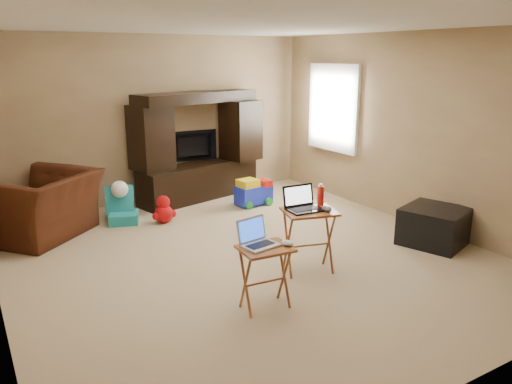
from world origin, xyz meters
TOP-DOWN VIEW (x-y plane):
  - floor at (0.00, 0.00)m, footprint 5.50×5.50m
  - ceiling at (0.00, 0.00)m, footprint 5.50×5.50m
  - wall_back at (0.00, 2.75)m, footprint 5.00×0.00m
  - wall_front at (0.00, -2.75)m, footprint 5.00×0.00m
  - wall_right at (2.50, 0.00)m, footprint 0.00×5.50m
  - window_pane at (2.48, 1.55)m, footprint 0.00×1.20m
  - window_frame at (2.46, 1.55)m, footprint 0.06×1.14m
  - entertainment_center at (0.56, 2.47)m, footprint 2.09×0.98m
  - television at (0.56, 2.66)m, footprint 0.85×0.17m
  - recliner at (-1.85, 1.87)m, footprint 1.64×1.62m
  - child_rocker at (-0.85, 1.87)m, footprint 0.50×0.53m
  - plush_toy at (-0.38, 1.59)m, footprint 0.35×0.29m
  - push_toy at (1.10, 1.69)m, footprint 0.60×0.46m
  - ottoman at (2.13, -0.82)m, footprint 0.87×0.87m
  - tray_table_left at (-0.46, -1.12)m, footprint 0.48×0.39m
  - tray_table_right at (0.34, -0.69)m, footprint 0.61×0.54m
  - laptop_left at (-0.49, -1.09)m, footprint 0.34×0.30m
  - laptop_right at (0.30, -0.67)m, footprint 0.37×0.31m
  - mouse_left at (-0.27, -1.19)m, footprint 0.12×0.14m
  - mouse_right at (0.47, -0.81)m, footprint 0.12×0.15m
  - water_bottle at (0.54, -0.61)m, footprint 0.07×0.07m

SIDE VIEW (x-z plane):
  - floor at x=0.00m, z-range 0.00..0.00m
  - plush_toy at x=-0.38m, z-range 0.00..0.39m
  - push_toy at x=1.10m, z-range 0.00..0.42m
  - ottoman at x=2.13m, z-range 0.00..0.44m
  - child_rocker at x=-0.85m, z-range 0.00..0.50m
  - tray_table_left at x=-0.46m, z-range 0.00..0.58m
  - tray_table_right at x=0.34m, z-range 0.00..0.67m
  - recliner at x=-1.85m, z-range 0.00..0.80m
  - mouse_left at x=-0.27m, z-range 0.58..0.63m
  - mouse_right at x=0.47m, z-range 0.67..0.73m
  - laptop_left at x=-0.49m, z-range 0.58..0.82m
  - water_bottle at x=0.54m, z-range 0.67..0.88m
  - laptop_right at x=0.30m, z-range 0.67..0.91m
  - television at x=0.56m, z-range 0.55..1.04m
  - entertainment_center at x=0.56m, z-range 0.00..1.66m
  - wall_back at x=0.00m, z-range -1.25..3.75m
  - wall_front at x=0.00m, z-range -1.25..3.75m
  - wall_right at x=2.50m, z-range -1.50..4.00m
  - window_pane at x=2.48m, z-range 0.80..2.00m
  - window_frame at x=2.46m, z-range 0.73..2.07m
  - ceiling at x=0.00m, z-range 2.50..2.50m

